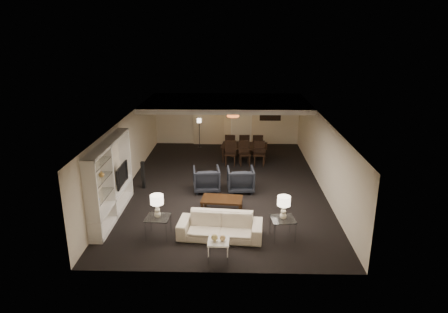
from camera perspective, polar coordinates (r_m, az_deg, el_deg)
floor at (r=14.67m, az=0.00°, el=-4.09°), size 11.00×11.00×0.00m
ceiling at (r=13.93m, az=0.00°, el=5.49°), size 7.00×11.00×0.02m
wall_back at (r=19.56m, az=0.43°, el=5.38°), size 7.00×0.02×2.50m
wall_front at (r=9.15m, az=-0.92°, el=-9.75°), size 7.00×0.02×2.50m
wall_left at (r=14.76m, az=-13.72°, el=0.66°), size 0.02×11.00×2.50m
wall_right at (r=14.58m, az=13.88°, el=0.45°), size 0.02×11.00×2.50m
ceiling_soffit at (r=17.38m, az=0.31°, el=7.65°), size 7.00×4.00×0.20m
curtains at (r=19.53m, az=-2.23°, el=5.20°), size 1.50×0.12×2.40m
door at (r=19.58m, az=2.48°, el=4.78°), size 0.90×0.05×2.10m
painting at (r=19.54m, az=6.63°, el=6.14°), size 0.95×0.04×0.65m
media_unit at (r=12.37m, az=-15.87°, el=-3.25°), size 0.38×3.40×2.35m
pendant_light at (r=17.46m, az=1.29°, el=6.10°), size 0.52×0.52×0.24m
sofa at (r=11.06m, az=-0.55°, el=-9.93°), size 2.36×1.10×0.67m
coffee_table at (r=12.54m, az=-0.29°, el=-6.95°), size 1.32×0.84×0.45m
armchair_left at (r=14.05m, az=-2.52°, el=-3.26°), size 1.02×1.05×0.85m
armchair_right at (r=14.02m, az=2.39°, el=-3.31°), size 0.98×1.00×0.85m
side_table_left at (r=11.26m, az=-9.36°, el=-9.88°), size 0.66×0.66×0.59m
side_table_right at (r=11.15m, az=8.36°, el=-10.12°), size 0.71×0.71×0.59m
table_lamp_left at (r=10.99m, az=-9.52°, el=-7.03°), size 0.40×0.40×0.65m
table_lamp_right at (r=10.87m, az=8.50°, el=-7.25°), size 0.40×0.40×0.65m
marble_table at (r=10.13m, az=-0.77°, el=-13.20°), size 0.53×0.53×0.52m
gold_gourd_a at (r=9.96m, az=-1.37°, el=-11.49°), size 0.17×0.17×0.17m
gold_gourd_b at (r=9.96m, az=-0.20°, el=-11.56°), size 0.15×0.15×0.15m
television at (r=13.03m, az=-14.82°, el=-2.56°), size 1.13×0.15×0.65m
vase_blue at (r=11.22m, az=-17.80°, el=-5.80°), size 0.17×0.17×0.18m
vase_amber at (r=11.55m, az=-17.11°, el=-2.39°), size 0.16×0.16×0.17m
floor_speaker at (r=14.52m, az=-11.49°, el=-2.60°), size 0.12×0.12×1.00m
dining_table at (r=17.27m, az=2.91°, el=0.53°), size 2.05×1.27×0.69m
chair_nl at (r=16.59m, az=0.90°, el=0.42°), size 0.49×0.49×1.02m
chair_nm at (r=16.60m, az=2.97°, el=0.41°), size 0.53×0.53×1.02m
chair_nr at (r=16.62m, az=5.04°, el=0.39°), size 0.50×0.50×1.02m
chair_fl at (r=17.84m, az=0.94°, el=1.68°), size 0.52×0.52×1.02m
chair_fm at (r=17.84m, az=2.87°, el=1.66°), size 0.49×0.49×1.02m
chair_fr at (r=17.87m, az=4.80°, el=1.65°), size 0.48×0.48×1.02m
floor_lamp at (r=19.06m, az=-3.54°, el=3.35°), size 0.21×0.21×1.42m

